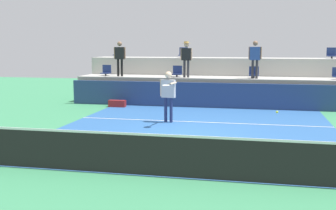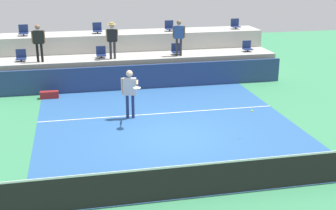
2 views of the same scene
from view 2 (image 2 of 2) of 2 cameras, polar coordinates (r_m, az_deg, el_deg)
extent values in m
plane|color=#388456|center=(15.00, 0.69, -4.05)|extent=(40.00, 40.00, 0.00)
cube|color=#285693|center=(15.90, -0.10, -2.72)|extent=(9.00, 10.00, 0.01)
cube|color=white|center=(17.19, -1.07, -1.09)|extent=(9.00, 0.06, 0.00)
cube|color=black|center=(11.29, 5.23, -9.35)|extent=(10.40, 0.01, 0.87)
cube|color=white|center=(11.10, 5.30, -7.34)|extent=(10.40, 0.02, 0.05)
cube|color=navy|center=(20.43, -3.02, 3.59)|extent=(13.00, 0.16, 1.10)
cube|color=#ADAAA3|center=(21.66, -3.57, 4.62)|extent=(13.00, 1.80, 1.25)
cube|color=#ADAAA3|center=(23.31, -4.26, 6.63)|extent=(13.00, 1.80, 2.10)
cylinder|color=#2D2D33|center=(21.27, -18.00, 5.38)|extent=(0.08, 0.08, 0.10)
cube|color=navy|center=(21.26, -18.02, 5.56)|extent=(0.44, 0.40, 0.04)
cube|color=navy|center=(21.39, -18.03, 6.21)|extent=(0.44, 0.04, 0.38)
cylinder|color=#2D2D33|center=(21.19, -8.39, 6.02)|extent=(0.08, 0.08, 0.10)
cube|color=navy|center=(21.17, -8.40, 6.21)|extent=(0.44, 0.40, 0.04)
cube|color=navy|center=(21.31, -8.46, 6.86)|extent=(0.44, 0.04, 0.38)
cylinder|color=#2D2D33|center=(21.70, 1.09, 6.49)|extent=(0.08, 0.08, 0.10)
cube|color=navy|center=(21.68, 1.09, 6.67)|extent=(0.44, 0.40, 0.04)
cube|color=navy|center=(21.82, 0.99, 7.31)|extent=(0.44, 0.04, 0.38)
cylinder|color=#2D2D33|center=(22.77, 10.01, 6.77)|extent=(0.08, 0.08, 0.10)
cube|color=navy|center=(22.76, 10.02, 6.95)|extent=(0.44, 0.40, 0.04)
cube|color=navy|center=(22.89, 9.88, 7.55)|extent=(0.44, 0.04, 0.38)
cylinder|color=#2D2D33|center=(22.88, -17.73, 8.42)|extent=(0.08, 0.08, 0.10)
cube|color=navy|center=(22.87, -17.75, 8.59)|extent=(0.44, 0.40, 0.04)
cube|color=navy|center=(23.02, -17.76, 9.17)|extent=(0.44, 0.04, 0.38)
cylinder|color=#2D2D33|center=(22.80, -8.87, 9.02)|extent=(0.08, 0.08, 0.10)
cube|color=navy|center=(22.79, -8.88, 9.19)|extent=(0.44, 0.40, 0.04)
cube|color=navy|center=(22.94, -8.93, 9.78)|extent=(0.44, 0.04, 0.38)
cylinder|color=#2D2D33|center=(23.29, 0.22, 9.41)|extent=(0.08, 0.08, 0.10)
cube|color=navy|center=(23.28, 0.22, 9.59)|extent=(0.44, 0.40, 0.04)
cube|color=navy|center=(23.42, 0.12, 10.16)|extent=(0.44, 0.04, 0.38)
cylinder|color=#2D2D33|center=(24.28, 8.53, 9.57)|extent=(0.08, 0.08, 0.10)
cube|color=navy|center=(24.27, 8.54, 9.74)|extent=(0.44, 0.40, 0.04)
cube|color=navy|center=(24.41, 8.41, 10.29)|extent=(0.44, 0.04, 0.38)
cylinder|color=navy|center=(16.66, -5.13, -0.20)|extent=(0.13, 0.13, 0.89)
cylinder|color=navy|center=(16.65, -4.43, -0.19)|extent=(0.13, 0.13, 0.89)
cube|color=#B2B2B7|center=(16.43, -4.85, 2.34)|extent=(0.51, 0.25, 0.63)
sphere|color=beige|center=(16.31, -4.89, 3.98)|extent=(0.28, 0.28, 0.24)
cylinder|color=beige|center=(16.44, -5.82, 2.38)|extent=(0.08, 0.08, 0.60)
cylinder|color=beige|center=(16.09, -3.91, 2.82)|extent=(0.16, 0.57, 0.07)
cylinder|color=black|center=(15.72, -3.93, 2.46)|extent=(0.08, 0.26, 0.04)
ellipsoid|color=silver|center=(15.45, -3.94, 2.18)|extent=(0.31, 0.36, 0.03)
cylinder|color=black|center=(20.84, -16.12, 6.31)|extent=(0.11, 0.11, 0.81)
cylinder|color=black|center=(20.83, -15.60, 6.35)|extent=(0.11, 0.11, 0.81)
cube|color=black|center=(20.71, -16.03, 8.21)|extent=(0.45, 0.19, 0.58)
sphere|color=#846047|center=(20.65, -16.13, 9.42)|extent=(0.23, 0.23, 0.22)
cylinder|color=#846047|center=(20.74, -16.74, 8.21)|extent=(0.07, 0.07, 0.54)
cylinder|color=#846047|center=(20.69, -15.32, 8.31)|extent=(0.07, 0.07, 0.54)
cylinder|color=#2D2D33|center=(20.87, -7.24, 6.85)|extent=(0.12, 0.12, 0.79)
cylinder|color=#2D2D33|center=(20.86, -6.74, 6.87)|extent=(0.12, 0.12, 0.79)
cube|color=black|center=(20.75, -7.06, 8.69)|extent=(0.45, 0.24, 0.56)
sphere|color=tan|center=(20.68, -7.11, 9.86)|extent=(0.24, 0.24, 0.21)
cylinder|color=tan|center=(20.76, -7.76, 8.71)|extent=(0.08, 0.08, 0.53)
cylinder|color=tan|center=(20.73, -6.37, 8.75)|extent=(0.08, 0.08, 0.53)
cylinder|color=tan|center=(20.67, -7.12, 10.06)|extent=(0.43, 0.43, 0.01)
cylinder|color=tan|center=(20.66, -7.12, 10.19)|extent=(0.25, 0.25, 0.09)
cylinder|color=#2D2D33|center=(21.35, 1.11, 7.29)|extent=(0.13, 0.13, 0.82)
cylinder|color=#2D2D33|center=(21.35, 1.62, 7.29)|extent=(0.13, 0.13, 0.82)
cube|color=#2D4C8C|center=(21.23, 1.38, 9.16)|extent=(0.47, 0.27, 0.58)
sphere|color=#846047|center=(21.16, 1.39, 10.36)|extent=(0.26, 0.26, 0.22)
cylinder|color=#846047|center=(21.22, 0.67, 9.21)|extent=(0.08, 0.08, 0.55)
cylinder|color=#846047|center=(21.23, 2.09, 9.20)|extent=(0.08, 0.08, 0.55)
sphere|color=#CCE033|center=(14.89, 10.52, -0.74)|extent=(0.07, 0.07, 0.07)
cube|color=maroon|center=(19.71, -14.72, 1.26)|extent=(0.76, 0.28, 0.30)
camera|label=1|loc=(5.92, 55.94, -20.02)|focal=44.73mm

